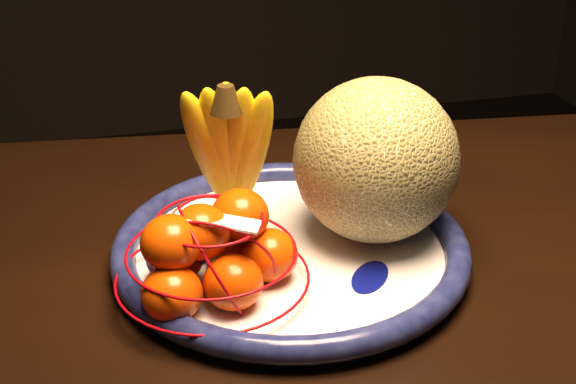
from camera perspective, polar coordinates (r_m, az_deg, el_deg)
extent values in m
cylinder|color=white|center=(0.77, 0.19, -4.51)|extent=(0.31, 0.31, 0.01)
torus|color=#0B0E37|center=(0.77, 0.19, -3.83)|extent=(0.34, 0.34, 0.02)
cylinder|color=white|center=(0.78, 0.19, -4.77)|extent=(0.15, 0.15, 0.00)
ellipsoid|color=#050B61|center=(0.73, 5.85, -6.03)|extent=(0.12, 0.13, 0.00)
ellipsoid|color=#050B61|center=(0.83, -3.12, -1.51)|extent=(0.11, 0.11, 0.00)
ellipsoid|color=#050B61|center=(0.75, -7.14, -5.00)|extent=(0.11, 0.09, 0.00)
sphere|color=olive|center=(0.77, 6.27, 2.27)|extent=(0.16, 0.16, 0.16)
ellipsoid|color=yellow|center=(0.78, -5.42, 3.09)|extent=(0.10, 0.10, 0.17)
ellipsoid|color=yellow|center=(0.77, -4.73, 3.17)|extent=(0.08, 0.10, 0.17)
ellipsoid|color=yellow|center=(0.78, -4.13, 3.31)|extent=(0.06, 0.09, 0.17)
ellipsoid|color=yellow|center=(0.77, -3.55, 3.18)|extent=(0.04, 0.10, 0.17)
ellipsoid|color=yellow|center=(0.77, -2.85, 3.11)|extent=(0.06, 0.11, 0.17)
cone|color=black|center=(0.75, -4.33, 8.48)|extent=(0.03, 0.03, 0.03)
ellipsoid|color=#E83E00|center=(0.67, -8.26, -7.17)|extent=(0.05, 0.05, 0.05)
ellipsoid|color=#E83E00|center=(0.68, -3.91, -6.41)|extent=(0.05, 0.05, 0.05)
ellipsoid|color=#E83E00|center=(0.72, -1.33, -4.50)|extent=(0.05, 0.05, 0.05)
ellipsoid|color=#E83E00|center=(0.72, -8.06, -4.62)|extent=(0.05, 0.05, 0.05)
ellipsoid|color=#E83E00|center=(0.74, -4.15, -3.36)|extent=(0.05, 0.05, 0.05)
ellipsoid|color=#E83E00|center=(0.68, -6.27, -2.85)|extent=(0.05, 0.05, 0.05)
ellipsoid|color=#E83E00|center=(0.71, -3.43, -1.69)|extent=(0.05, 0.05, 0.05)
ellipsoid|color=#E83E00|center=(0.67, -8.32, -3.60)|extent=(0.05, 0.05, 0.05)
torus|color=#A2050C|center=(0.71, -5.38, -6.01)|extent=(0.21, 0.21, 0.00)
torus|color=#A2050C|center=(0.70, -5.47, -4.22)|extent=(0.18, 0.18, 0.00)
torus|color=#A2050C|center=(0.68, -5.59, -1.97)|extent=(0.11, 0.11, 0.00)
torus|color=#A2050C|center=(0.70, -5.44, -4.89)|extent=(0.12, 0.11, 0.11)
torus|color=#A2050C|center=(0.70, -5.44, -4.89)|extent=(0.06, 0.12, 0.11)
torus|color=#A2050C|center=(0.70, -5.44, -4.89)|extent=(0.13, 0.10, 0.11)
cube|color=white|center=(0.67, -5.04, -2.01)|extent=(0.08, 0.05, 0.01)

